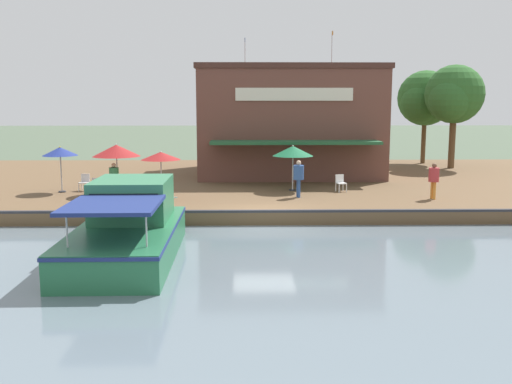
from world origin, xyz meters
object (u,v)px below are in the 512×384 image
(cafe_chair_facing_river, at_px, (97,186))
(person_mid_patio, at_px, (434,177))
(patio_umbrella_mid_patio_left, at_px, (60,152))
(patio_umbrella_near_quay_edge, at_px, (116,151))
(person_at_quay_edge, at_px, (114,176))
(tree_behind_restaurant, at_px, (424,100))
(waterfront_restaurant, at_px, (288,121))
(motorboat_fourth_along, at_px, (131,227))
(cafe_chair_under_first_umbrella, at_px, (85,181))
(tree_downstream_bank, at_px, (453,96))
(patio_umbrella_far_corner, at_px, (293,151))
(cafe_chair_beside_entrance, at_px, (341,182))
(patio_umbrella_by_entrance, at_px, (161,156))
(person_near_entrance, at_px, (299,174))

(cafe_chair_facing_river, bearing_deg, person_mid_patio, 85.30)
(patio_umbrella_mid_patio_left, distance_m, patio_umbrella_near_quay_edge, 3.02)
(cafe_chair_facing_river, distance_m, person_at_quay_edge, 1.04)
(tree_behind_restaurant, bearing_deg, waterfront_restaurant, -61.83)
(motorboat_fourth_along, bearing_deg, person_mid_patio, 120.31)
(waterfront_restaurant, relative_size, patio_umbrella_near_quay_edge, 4.47)
(person_mid_patio, bearing_deg, cafe_chair_under_first_umbrella, -99.76)
(tree_downstream_bank, bearing_deg, patio_umbrella_near_quay_edge, -61.63)
(patio_umbrella_far_corner, bearing_deg, tree_behind_restaurant, 140.89)
(cafe_chair_beside_entrance, relative_size, person_mid_patio, 0.51)
(cafe_chair_facing_river, height_order, person_at_quay_edge, person_at_quay_edge)
(patio_umbrella_far_corner, relative_size, tree_behind_restaurant, 0.34)
(patio_umbrella_by_entrance, distance_m, patio_umbrella_near_quay_edge, 2.81)
(cafe_chair_facing_river, height_order, person_mid_patio, person_mid_patio)
(patio_umbrella_far_corner, xyz_separation_m, tree_downstream_bank, (-9.88, 11.60, 2.87))
(waterfront_restaurant, bearing_deg, person_near_entrance, -1.23)
(patio_umbrella_by_entrance, height_order, motorboat_fourth_along, patio_umbrella_by_entrance)
(cafe_chair_facing_river, bearing_deg, patio_umbrella_near_quay_edge, 115.81)
(person_at_quay_edge, distance_m, tree_behind_restaurant, 24.54)
(waterfront_restaurant, xyz_separation_m, cafe_chair_under_first_umbrella, (7.43, -10.85, -2.83))
(patio_umbrella_far_corner, relative_size, person_mid_patio, 1.38)
(patio_umbrella_far_corner, bearing_deg, patio_umbrella_near_quay_edge, -83.12)
(patio_umbrella_far_corner, height_order, person_at_quay_edge, patio_umbrella_far_corner)
(motorboat_fourth_along, height_order, tree_downstream_bank, tree_downstream_bank)
(cafe_chair_under_first_umbrella, distance_m, motorboat_fourth_along, 11.07)
(patio_umbrella_mid_patio_left, bearing_deg, cafe_chair_beside_entrance, 89.88)
(cafe_chair_beside_entrance, xyz_separation_m, motorboat_fourth_along, (9.70, -8.58, -0.15))
(cafe_chair_beside_entrance, height_order, person_at_quay_edge, person_at_quay_edge)
(cafe_chair_under_first_umbrella, bearing_deg, tree_downstream_bank, 113.79)
(cafe_chair_beside_entrance, distance_m, motorboat_fourth_along, 12.96)
(person_at_quay_edge, bearing_deg, motorboat_fourth_along, 16.20)
(person_at_quay_edge, distance_m, tree_downstream_bank, 23.61)
(person_mid_patio, relative_size, tree_downstream_bank, 0.24)
(patio_umbrella_mid_patio_left, xyz_separation_m, patio_umbrella_near_quay_edge, (0.71, 2.93, 0.10))
(cafe_chair_facing_river, bearing_deg, tree_behind_restaurant, 125.83)
(person_mid_patio, xyz_separation_m, tree_behind_restaurant, (-15.86, 4.36, 3.61))
(cafe_chair_under_first_umbrella, bearing_deg, tree_behind_restaurant, 121.48)
(person_near_entrance, xyz_separation_m, tree_downstream_bank, (-12.03, 11.50, 3.78))
(tree_downstream_bank, relative_size, tree_behind_restaurant, 1.03)
(motorboat_fourth_along, bearing_deg, tree_downstream_bank, 138.26)
(patio_umbrella_mid_patio_left, distance_m, tree_downstream_bank, 25.46)
(cafe_chair_beside_entrance, xyz_separation_m, person_mid_patio, (2.41, 3.89, 0.57))
(patio_umbrella_far_corner, xyz_separation_m, motorboat_fourth_along, (10.07, -6.20, -1.69))
(person_near_entrance, distance_m, motorboat_fourth_along, 10.14)
(patio_umbrella_mid_patio_left, bearing_deg, person_mid_patio, 82.19)
(patio_umbrella_near_quay_edge, relative_size, cafe_chair_facing_river, 2.90)
(patio_umbrella_mid_patio_left, height_order, person_near_entrance, patio_umbrella_mid_patio_left)
(patio_umbrella_near_quay_edge, height_order, person_near_entrance, patio_umbrella_near_quay_edge)
(cafe_chair_under_first_umbrella, bearing_deg, person_near_entrance, 77.98)
(cafe_chair_beside_entrance, bearing_deg, person_at_quay_edge, -83.38)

